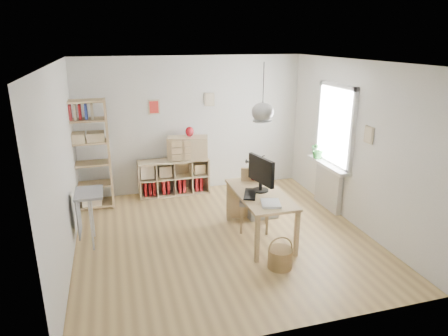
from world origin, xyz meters
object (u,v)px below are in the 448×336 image
object	(u,v)px
cube_shelf	(173,179)
tall_bookshelf	(86,151)
chair	(255,196)
drawer_chest	(188,148)
monitor	(261,172)
desk	(260,198)
storage_chest	(260,205)

from	to	relation	value
cube_shelf	tall_bookshelf	world-z (taller)	tall_bookshelf
cube_shelf	chair	distance (m)	2.17
tall_bookshelf	cube_shelf	bearing A→B (deg)	10.19
tall_bookshelf	drawer_chest	distance (m)	1.91
cube_shelf	chair	xyz separation A→B (m)	(1.07, -1.87, 0.26)
tall_bookshelf	monitor	bearing A→B (deg)	-35.61
desk	cube_shelf	bearing A→B (deg)	114.61
chair	monitor	xyz separation A→B (m)	(-0.02, -0.29, 0.50)
desk	storage_chest	xyz separation A→B (m)	(0.32, 0.77, -0.48)
chair	drawer_chest	distance (m)	2.02
monitor	drawer_chest	bearing A→B (deg)	96.08
tall_bookshelf	chair	distance (m)	3.12
chair	drawer_chest	world-z (taller)	drawer_chest
desk	storage_chest	size ratio (longest dim) A/B	2.50
cube_shelf	monitor	size ratio (longest dim) A/B	2.26
desk	monitor	world-z (taller)	monitor
desk	cube_shelf	world-z (taller)	desk
cube_shelf	drawer_chest	size ratio (longest dim) A/B	1.78
cube_shelf	storage_chest	bearing A→B (deg)	-47.59
desk	chair	distance (m)	0.38
monitor	chair	bearing A→B (deg)	73.56
desk	drawer_chest	distance (m)	2.32
desk	tall_bookshelf	size ratio (longest dim) A/B	0.75
cube_shelf	monitor	distance (m)	2.52
drawer_chest	chair	bearing A→B (deg)	-53.85
chair	desk	bearing A→B (deg)	-77.03
chair	storage_chest	bearing A→B (deg)	77.71
desk	cube_shelf	distance (m)	2.48
desk	storage_chest	world-z (taller)	desk
chair	tall_bookshelf	bearing A→B (deg)	169.77
cube_shelf	tall_bookshelf	xyz separation A→B (m)	(-1.56, -0.28, 0.79)
chair	storage_chest	size ratio (longest dim) A/B	1.63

